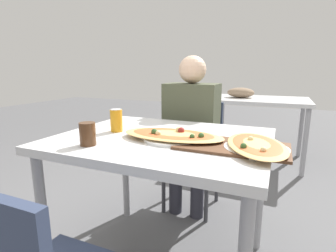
{
  "coord_description": "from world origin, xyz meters",
  "views": [
    {
      "loc": [
        0.54,
        -1.19,
        1.1
      ],
      "look_at": [
        0.03,
        -0.01,
        0.82
      ],
      "focal_mm": 28.0,
      "sensor_mm": 36.0,
      "label": 1
    }
  ],
  "objects_px": {
    "chair_far_seated": "(195,148)",
    "person_seated": "(191,124)",
    "pizza_main": "(172,135)",
    "pizza_second": "(256,146)",
    "drink_glass": "(88,134)",
    "dining_table": "(163,152)",
    "soda_can": "(116,121)"
  },
  "relations": [
    {
      "from": "person_seated",
      "to": "dining_table",
      "type": "bearing_deg",
      "value": 95.37
    },
    {
      "from": "chair_far_seated",
      "to": "drink_glass",
      "type": "bearing_deg",
      "value": 79.84
    },
    {
      "from": "drink_glass",
      "to": "pizza_second",
      "type": "distance_m",
      "value": 0.74
    },
    {
      "from": "person_seated",
      "to": "soda_can",
      "type": "relative_size",
      "value": 9.58
    },
    {
      "from": "dining_table",
      "to": "chair_far_seated",
      "type": "height_order",
      "value": "chair_far_seated"
    },
    {
      "from": "dining_table",
      "to": "pizza_main",
      "type": "distance_m",
      "value": 0.13
    },
    {
      "from": "pizza_main",
      "to": "pizza_second",
      "type": "bearing_deg",
      "value": -2.89
    },
    {
      "from": "dining_table",
      "to": "drink_glass",
      "type": "distance_m",
      "value": 0.4
    },
    {
      "from": "dining_table",
      "to": "chair_far_seated",
      "type": "xyz_separation_m",
      "value": [
        -0.06,
        0.76,
        -0.2
      ]
    },
    {
      "from": "soda_can",
      "to": "drink_glass",
      "type": "distance_m",
      "value": 0.28
    },
    {
      "from": "person_seated",
      "to": "drink_glass",
      "type": "bearing_deg",
      "value": 78.65
    },
    {
      "from": "drink_glass",
      "to": "pizza_second",
      "type": "relative_size",
      "value": 0.22
    },
    {
      "from": "chair_far_seated",
      "to": "drink_glass",
      "type": "distance_m",
      "value": 1.1
    },
    {
      "from": "dining_table",
      "to": "pizza_main",
      "type": "height_order",
      "value": "pizza_main"
    },
    {
      "from": "soda_can",
      "to": "pizza_second",
      "type": "xyz_separation_m",
      "value": [
        0.74,
        -0.05,
        -0.04
      ]
    },
    {
      "from": "dining_table",
      "to": "pizza_second",
      "type": "relative_size",
      "value": 2.23
    },
    {
      "from": "chair_far_seated",
      "to": "soda_can",
      "type": "relative_size",
      "value": 6.75
    },
    {
      "from": "pizza_second",
      "to": "chair_far_seated",
      "type": "bearing_deg",
      "value": 122.79
    },
    {
      "from": "dining_table",
      "to": "drink_glass",
      "type": "relative_size",
      "value": 10.11
    },
    {
      "from": "dining_table",
      "to": "pizza_main",
      "type": "relative_size",
      "value": 2.07
    },
    {
      "from": "drink_glass",
      "to": "pizza_main",
      "type": "bearing_deg",
      "value": 37.31
    },
    {
      "from": "drink_glass",
      "to": "pizza_second",
      "type": "height_order",
      "value": "drink_glass"
    },
    {
      "from": "chair_far_seated",
      "to": "drink_glass",
      "type": "xyz_separation_m",
      "value": [
        -0.19,
        -1.03,
        0.34
      ]
    },
    {
      "from": "pizza_main",
      "to": "chair_far_seated",
      "type": "bearing_deg",
      "value": 99.36
    },
    {
      "from": "chair_far_seated",
      "to": "person_seated",
      "type": "height_order",
      "value": "person_seated"
    },
    {
      "from": "chair_far_seated",
      "to": "person_seated",
      "type": "bearing_deg",
      "value": 90.0
    },
    {
      "from": "person_seated",
      "to": "drink_glass",
      "type": "height_order",
      "value": "person_seated"
    },
    {
      "from": "chair_far_seated",
      "to": "pizza_main",
      "type": "bearing_deg",
      "value": 99.36
    },
    {
      "from": "chair_far_seated",
      "to": "pizza_main",
      "type": "height_order",
      "value": "chair_far_seated"
    },
    {
      "from": "person_seated",
      "to": "pizza_main",
      "type": "distance_m",
      "value": 0.7
    },
    {
      "from": "pizza_main",
      "to": "soda_can",
      "type": "bearing_deg",
      "value": 174.48
    },
    {
      "from": "person_seated",
      "to": "soda_can",
      "type": "height_order",
      "value": "person_seated"
    }
  ]
}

